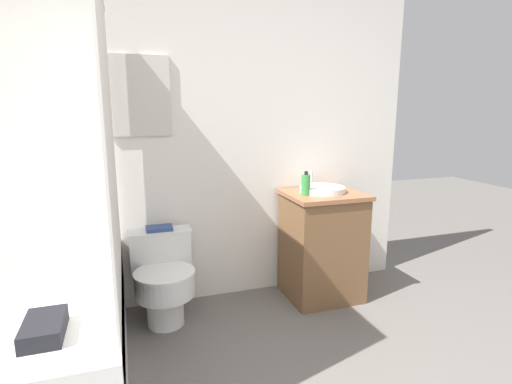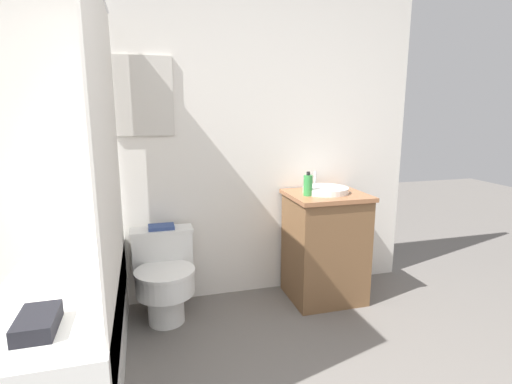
{
  "view_description": "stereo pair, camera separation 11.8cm",
  "coord_description": "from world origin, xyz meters",
  "px_view_note": "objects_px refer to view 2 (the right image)",
  "views": [
    {
      "loc": [
        -0.5,
        -0.5,
        1.39
      ],
      "look_at": [
        0.28,
        1.83,
        0.88
      ],
      "focal_mm": 28.0,
      "sensor_mm": 36.0,
      "label": 1
    },
    {
      "loc": [
        -0.39,
        -0.53,
        1.39
      ],
      "look_at": [
        0.28,
        1.83,
        0.88
      ],
      "focal_mm": 28.0,
      "sensor_mm": 36.0,
      "label": 2
    }
  ],
  "objects_px": {
    "toilet": "(164,275)",
    "soap_bottle": "(308,185)",
    "book_on_tank": "(161,227)",
    "sink": "(325,190)"
  },
  "relations": [
    {
      "from": "book_on_tank",
      "to": "toilet",
      "type": "bearing_deg",
      "value": -90.0
    },
    {
      "from": "toilet",
      "to": "book_on_tank",
      "type": "bearing_deg",
      "value": 90.0
    },
    {
      "from": "soap_bottle",
      "to": "book_on_tank",
      "type": "xyz_separation_m",
      "value": [
        -1.0,
        0.17,
        -0.27
      ]
    },
    {
      "from": "toilet",
      "to": "sink",
      "type": "xyz_separation_m",
      "value": [
        1.16,
        0.02,
        0.51
      ]
    },
    {
      "from": "sink",
      "to": "toilet",
      "type": "bearing_deg",
      "value": -178.86
    },
    {
      "from": "toilet",
      "to": "soap_bottle",
      "type": "height_order",
      "value": "soap_bottle"
    },
    {
      "from": "soap_bottle",
      "to": "toilet",
      "type": "bearing_deg",
      "value": 178.08
    },
    {
      "from": "soap_bottle",
      "to": "book_on_tank",
      "type": "height_order",
      "value": "soap_bottle"
    },
    {
      "from": "toilet",
      "to": "sink",
      "type": "bearing_deg",
      "value": 1.14
    },
    {
      "from": "soap_bottle",
      "to": "book_on_tank",
      "type": "bearing_deg",
      "value": 170.49
    }
  ]
}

